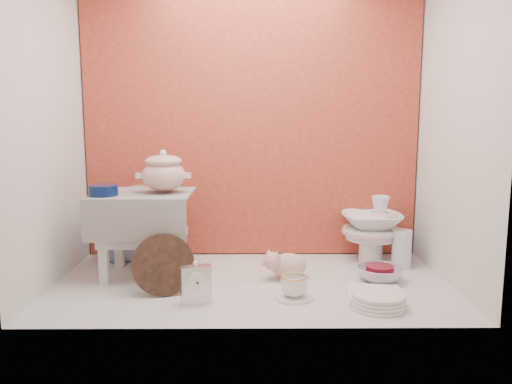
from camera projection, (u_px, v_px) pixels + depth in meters
ground at (252, 283)px, 2.28m from camera, size 1.80×1.80×0.00m
niche_shell at (252, 79)px, 2.32m from camera, size 1.86×1.03×1.53m
step_stool at (144, 234)px, 2.37m from camera, size 0.46×0.39×0.40m
soup_tureen at (164, 171)px, 2.33m from camera, size 0.32×0.32×0.20m
cobalt_bowl at (103, 190)px, 2.25m from camera, size 0.15×0.15×0.05m
floral_platter at (141, 221)px, 2.68m from camera, size 0.41×0.16×0.39m
blue_white_vase at (120, 238)px, 2.62m from camera, size 0.27×0.27×0.25m
lacquer_tray at (163, 265)px, 2.12m from camera, size 0.28×0.16×0.26m
mantel_clock at (196, 282)px, 2.01m from camera, size 0.13×0.08×0.18m
plush_pig at (288, 265)px, 2.33m from camera, size 0.23×0.16×0.13m
teacup_saucer at (294, 297)px, 2.08m from camera, size 0.20×0.20×0.01m
gold_rim_teacup at (294, 286)px, 2.07m from camera, size 0.13×0.13×0.09m
lattice_dish at (375, 296)px, 2.07m from camera, size 0.25×0.25×0.03m
dinner_plate_stack at (378, 300)px, 1.98m from camera, size 0.29×0.29×0.06m
crystal_bowl at (380, 274)px, 2.31m from camera, size 0.27×0.27×0.07m
clear_glass_vase at (402, 249)px, 2.49m from camera, size 0.12×0.12×0.19m
porcelain_tower at (371, 229)px, 2.59m from camera, size 0.36×0.36×0.35m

